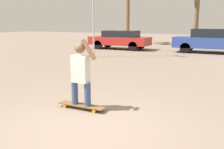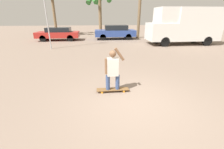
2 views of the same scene
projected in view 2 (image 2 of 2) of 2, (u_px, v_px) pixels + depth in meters
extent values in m
plane|color=gray|center=(138.00, 103.00, 4.53)|extent=(80.00, 80.00, 0.00)
cube|color=brown|center=(113.00, 89.00, 5.19)|extent=(1.11, 0.25, 0.02)
cylinder|color=orange|center=(102.00, 92.00, 5.08)|extent=(0.08, 0.03, 0.08)
cylinder|color=orange|center=(102.00, 90.00, 5.27)|extent=(0.08, 0.03, 0.08)
cylinder|color=orange|center=(124.00, 91.00, 5.15)|extent=(0.08, 0.03, 0.08)
cylinder|color=orange|center=(123.00, 89.00, 5.34)|extent=(0.08, 0.03, 0.08)
cylinder|color=#384C7A|center=(108.00, 83.00, 5.08)|extent=(0.14, 0.14, 0.51)
cylinder|color=#384C7A|center=(117.00, 82.00, 5.11)|extent=(0.14, 0.14, 0.51)
cube|color=silver|center=(113.00, 67.00, 4.89)|extent=(0.37, 0.22, 0.59)
sphere|color=brown|center=(113.00, 54.00, 4.73)|extent=(0.22, 0.22, 0.22)
cylinder|color=brown|center=(106.00, 66.00, 4.86)|extent=(0.09, 0.09, 0.52)
cylinder|color=brown|center=(119.00, 54.00, 4.76)|extent=(0.34, 0.09, 0.44)
cylinder|color=black|center=(165.00, 42.00, 12.77)|extent=(0.80, 0.28, 0.80)
cylinder|color=black|center=(156.00, 39.00, 14.52)|extent=(0.80, 0.28, 0.80)
cylinder|color=black|center=(207.00, 41.00, 13.12)|extent=(0.80, 0.28, 0.80)
cylinder|color=black|center=(194.00, 38.00, 14.87)|extent=(0.80, 0.28, 0.80)
cube|color=white|center=(160.00, 32.00, 13.36)|extent=(2.18, 2.17, 1.48)
cube|color=black|center=(156.00, 28.00, 13.21)|extent=(0.04, 1.84, 0.74)
cube|color=white|center=(195.00, 24.00, 13.42)|extent=(4.04, 2.17, 2.75)
cube|color=white|center=(166.00, 15.00, 12.89)|extent=(1.52, 2.00, 1.27)
cylinder|color=black|center=(103.00, 37.00, 16.00)|extent=(0.65, 0.22, 0.65)
cylinder|color=black|center=(102.00, 35.00, 17.47)|extent=(0.65, 0.22, 0.65)
cylinder|color=black|center=(128.00, 37.00, 16.25)|extent=(0.65, 0.22, 0.65)
cylinder|color=black|center=(126.00, 35.00, 17.73)|extent=(0.65, 0.22, 0.65)
cube|color=#2D4793|center=(115.00, 33.00, 16.74)|extent=(4.45, 1.81, 0.67)
cube|color=black|center=(116.00, 28.00, 16.53)|extent=(2.45, 1.59, 0.52)
cylinder|color=black|center=(43.00, 38.00, 15.15)|extent=(0.64, 0.22, 0.64)
cylinder|color=black|center=(47.00, 37.00, 16.55)|extent=(0.64, 0.22, 0.64)
cylinder|color=black|center=(70.00, 38.00, 15.40)|extent=(0.64, 0.22, 0.64)
cylinder|color=black|center=(72.00, 36.00, 16.80)|extent=(0.64, 0.22, 0.64)
cube|color=#B22823|center=(58.00, 35.00, 15.87)|extent=(4.37, 1.73, 0.57)
cube|color=black|center=(58.00, 30.00, 15.69)|extent=(2.40, 1.53, 0.44)
cylinder|color=brown|center=(140.00, 6.00, 16.67)|extent=(0.32, 0.32, 7.05)
cylinder|color=brown|center=(100.00, 15.00, 19.67)|extent=(0.41, 0.41, 5.12)
cylinder|color=brown|center=(53.00, 8.00, 18.91)|extent=(0.35, 0.35, 6.73)
cylinder|color=#B7B7BC|center=(45.00, 6.00, 10.85)|extent=(0.09, 0.09, 6.23)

